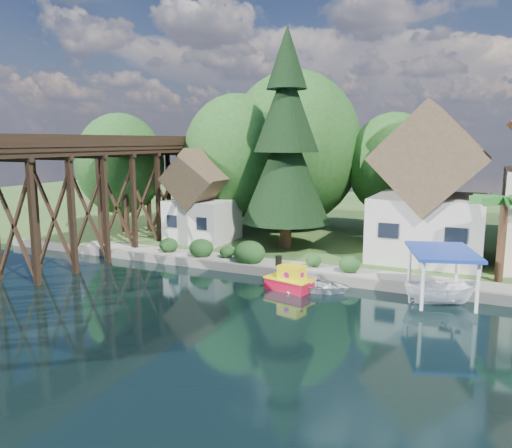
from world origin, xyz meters
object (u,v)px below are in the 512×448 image
object	(u,v)px
shed	(203,202)
tugboat	(290,280)
palm_tree	(505,203)
conifer	(286,144)
boat_canopy	(441,281)
boat_white_a	(316,284)
house_left	(430,194)
trestle_bridge	(74,191)

from	to	relation	value
shed	tugboat	xyz separation A→B (m)	(11.29, -8.79, -3.22)
tugboat	palm_tree	bearing A→B (deg)	25.36
conifer	boat_canopy	size ratio (longest dim) A/B	3.08
tugboat	conifer	bearing A→B (deg)	113.17
palm_tree	boat_white_a	distance (m)	12.06
shed	palm_tree	xyz separation A→B (m)	(22.69, -3.38, 1.45)
house_left	conifer	size ratio (longest dim) A/B	0.65
shed	boat_white_a	size ratio (longest dim) A/B	1.97
palm_tree	boat_white_a	xyz separation A→B (m)	(-9.91, -4.85, -4.87)
shed	trestle_bridge	bearing A→B (deg)	-118.19
trestle_bridge	tugboat	world-z (taller)	trestle_bridge
palm_tree	boat_canopy	bearing A→B (deg)	-123.68
palm_tree	boat_canopy	xyz separation A→B (m)	(-2.96, -4.45, -3.97)
house_left	palm_tree	size ratio (longest dim) A/B	2.01
tugboat	boat_white_a	size ratio (longest dim) A/B	0.78
palm_tree	tugboat	bearing A→B (deg)	-154.64
conifer	boat_canopy	bearing A→B (deg)	-33.02
trestle_bridge	shed	world-z (taller)	trestle_bridge
house_left	shed	world-z (taller)	house_left
boat_canopy	shed	bearing A→B (deg)	158.36
tugboat	trestle_bridge	bearing A→B (deg)	-178.10
shed	boat_canopy	size ratio (longest dim) A/B	1.43
trestle_bridge	tugboat	distance (m)	16.97
tugboat	boat_white_a	bearing A→B (deg)	20.35
tugboat	boat_canopy	world-z (taller)	boat_canopy
house_left	shed	distance (m)	18.11
palm_tree	trestle_bridge	bearing A→B (deg)	-167.88
shed	tugboat	distance (m)	14.66
house_left	conifer	world-z (taller)	conifer
palm_tree	shed	bearing A→B (deg)	171.52
trestle_bridge	palm_tree	bearing A→B (deg)	12.12
boat_canopy	trestle_bridge	bearing A→B (deg)	-176.53
conifer	palm_tree	xyz separation A→B (m)	(15.23, -3.52, -3.37)
house_left	tugboat	size ratio (longest dim) A/B	3.56
palm_tree	boat_white_a	size ratio (longest dim) A/B	1.37
trestle_bridge	boat_white_a	bearing A→B (deg)	3.52
trestle_bridge	house_left	distance (m)	25.42
house_left	tugboat	bearing A→B (deg)	-123.13
conifer	trestle_bridge	bearing A→B (deg)	-142.79
trestle_bridge	boat_white_a	world-z (taller)	trestle_bridge
house_left	palm_tree	world-z (taller)	house_left
house_left	boat_canopy	size ratio (longest dim) A/B	2.01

